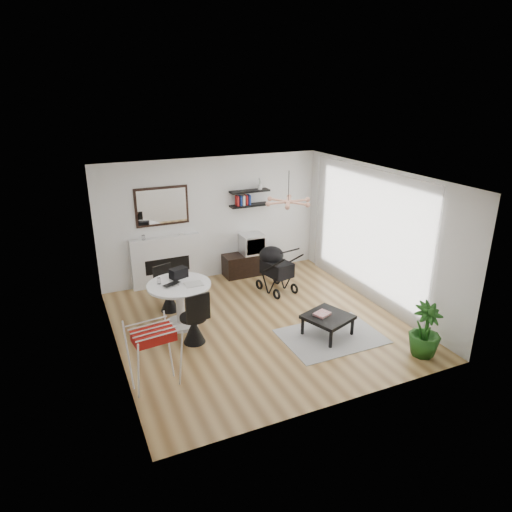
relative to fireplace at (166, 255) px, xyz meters
name	(u,v)px	position (x,y,z in m)	size (l,w,h in m)	color
floor	(259,323)	(1.10, -2.42, -0.69)	(5.00, 5.00, 0.00)	brown
ceiling	(260,177)	(1.10, -2.42, 2.01)	(5.00, 5.00, 0.00)	white
wall_back	(212,219)	(1.10, 0.08, 0.66)	(5.00, 5.00, 0.00)	white
wall_left	(111,278)	(-1.40, -2.42, 0.66)	(5.00, 5.00, 0.00)	white
wall_right	(376,236)	(3.60, -2.42, 0.66)	(5.00, 5.00, 0.00)	white
sheer_curtain	(366,234)	(3.50, -2.22, 0.66)	(0.04, 3.60, 2.60)	white
fireplace	(166,255)	(0.00, 0.00, 0.00)	(1.50, 0.17, 2.16)	white
shelf_lower	(250,205)	(1.94, -0.05, 0.91)	(0.90, 0.25, 0.04)	black
shelf_upper	(250,191)	(1.94, -0.05, 1.23)	(0.90, 0.25, 0.04)	black
pendant_lamp	(288,202)	(1.80, -2.12, 1.46)	(0.90, 0.90, 0.10)	tan
tv_console	(252,263)	(1.94, -0.17, -0.44)	(1.33, 0.47, 0.50)	black
crt_tv	(252,244)	(1.95, -0.17, 0.04)	(0.51, 0.45, 0.45)	silver
dining_table	(180,298)	(-0.22, -1.91, -0.14)	(1.13, 1.13, 0.82)	white
laptop	(173,285)	(-0.33, -1.95, 0.15)	(0.33, 0.21, 0.03)	black
black_bag	(179,273)	(-0.15, -1.63, 0.23)	(0.31, 0.19, 0.19)	black
newspaper	(194,284)	(0.01, -2.03, 0.14)	(0.31, 0.26, 0.01)	silver
drinking_glass	(159,281)	(-0.54, -1.76, 0.19)	(0.07, 0.07, 0.11)	white
chair_far	(169,297)	(-0.27, -1.21, -0.40)	(0.46, 0.47, 0.89)	black
chair_near	(194,326)	(-0.17, -2.58, -0.38)	(0.47, 0.49, 0.96)	black
drying_rack	(154,356)	(-1.04, -3.53, -0.17)	(0.72, 0.68, 0.98)	white
stroller	(275,270)	(2.02, -1.22, -0.23)	(0.69, 0.92, 1.05)	black
rug	(331,336)	(2.05, -3.37, -0.68)	(1.70, 1.23, 0.01)	gray
coffee_table	(328,318)	(2.01, -3.28, -0.35)	(0.91, 0.91, 0.37)	black
magazines	(322,314)	(1.93, -3.22, -0.29)	(0.27, 0.21, 0.04)	#B42D32
potted_plant	(425,330)	(3.08, -4.45, -0.24)	(0.50, 0.50, 0.89)	#1D5016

